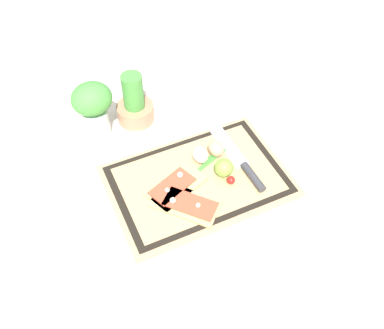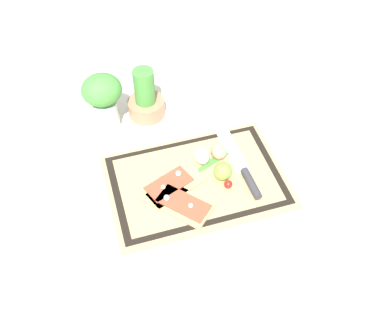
{
  "view_description": "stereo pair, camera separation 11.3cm",
  "coord_description": "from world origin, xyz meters",
  "px_view_note": "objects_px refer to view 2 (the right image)",
  "views": [
    {
      "loc": [
        -0.34,
        -0.69,
        0.99
      ],
      "look_at": [
        0.0,
        0.04,
        0.04
      ],
      "focal_mm": 42.0,
      "sensor_mm": 36.0,
      "label": 1
    },
    {
      "loc": [
        -0.23,
        -0.73,
        0.99
      ],
      "look_at": [
        0.0,
        0.04,
        0.04
      ],
      "focal_mm": 42.0,
      "sensor_mm": 36.0,
      "label": 2
    }
  ],
  "objects_px": {
    "pizza_slice_near": "(180,202)",
    "sauce_jar": "(200,91)",
    "knife": "(245,173)",
    "lime": "(223,171)",
    "herb_glass": "(103,98)",
    "egg_brown": "(218,151)",
    "cherry_tomato_red": "(228,184)",
    "pizza_slice_far": "(172,184)",
    "herb_pot": "(146,100)",
    "egg_pink": "(202,156)"
  },
  "relations": [
    {
      "from": "pizza_slice_near",
      "to": "pizza_slice_far",
      "type": "height_order",
      "value": "same"
    },
    {
      "from": "egg_brown",
      "to": "sauce_jar",
      "type": "distance_m",
      "value": 0.26
    },
    {
      "from": "pizza_slice_far",
      "to": "cherry_tomato_red",
      "type": "height_order",
      "value": "same"
    },
    {
      "from": "pizza_slice_near",
      "to": "sauce_jar",
      "type": "xyz_separation_m",
      "value": [
        0.18,
        0.39,
        0.02
      ]
    },
    {
      "from": "lime",
      "to": "herb_glass",
      "type": "distance_m",
      "value": 0.41
    },
    {
      "from": "pizza_slice_near",
      "to": "sauce_jar",
      "type": "distance_m",
      "value": 0.43
    },
    {
      "from": "cherry_tomato_red",
      "to": "herb_glass",
      "type": "bearing_deg",
      "value": 128.1
    },
    {
      "from": "knife",
      "to": "herb_glass",
      "type": "xyz_separation_m",
      "value": [
        -0.33,
        0.32,
        0.09
      ]
    },
    {
      "from": "pizza_slice_near",
      "to": "herb_glass",
      "type": "bearing_deg",
      "value": 109.74
    },
    {
      "from": "cherry_tomato_red",
      "to": "herb_glass",
      "type": "xyz_separation_m",
      "value": [
        -0.27,
        0.34,
        0.09
      ]
    },
    {
      "from": "lime",
      "to": "sauce_jar",
      "type": "bearing_deg",
      "value": 83.03
    },
    {
      "from": "pizza_slice_far",
      "to": "knife",
      "type": "distance_m",
      "value": 0.2
    },
    {
      "from": "knife",
      "to": "egg_brown",
      "type": "relative_size",
      "value": 5.01
    },
    {
      "from": "herb_pot",
      "to": "egg_pink",
      "type": "bearing_deg",
      "value": -68.16
    },
    {
      "from": "egg_brown",
      "to": "herb_pot",
      "type": "distance_m",
      "value": 0.3
    },
    {
      "from": "knife",
      "to": "egg_pink",
      "type": "relative_size",
      "value": 5.01
    },
    {
      "from": "lime",
      "to": "herb_pot",
      "type": "distance_m",
      "value": 0.36
    },
    {
      "from": "herb_pot",
      "to": "sauce_jar",
      "type": "distance_m",
      "value": 0.18
    },
    {
      "from": "egg_brown",
      "to": "lime",
      "type": "distance_m",
      "value": 0.08
    },
    {
      "from": "cherry_tomato_red",
      "to": "lime",
      "type": "bearing_deg",
      "value": 95.84
    },
    {
      "from": "egg_pink",
      "to": "pizza_slice_near",
      "type": "bearing_deg",
      "value": -128.5
    },
    {
      "from": "sauce_jar",
      "to": "herb_pot",
      "type": "bearing_deg",
      "value": -176.81
    },
    {
      "from": "pizza_slice_far",
      "to": "pizza_slice_near",
      "type": "bearing_deg",
      "value": -87.05
    },
    {
      "from": "pizza_slice_far",
      "to": "sauce_jar",
      "type": "xyz_separation_m",
      "value": [
        0.18,
        0.32,
        0.02
      ]
    },
    {
      "from": "pizza_slice_far",
      "to": "herb_pot",
      "type": "relative_size",
      "value": 1.08
    },
    {
      "from": "egg_brown",
      "to": "sauce_jar",
      "type": "relative_size",
      "value": 0.56
    },
    {
      "from": "herb_glass",
      "to": "herb_pot",
      "type": "bearing_deg",
      "value": 9.58
    },
    {
      "from": "sauce_jar",
      "to": "herb_glass",
      "type": "bearing_deg",
      "value": -174.15
    },
    {
      "from": "knife",
      "to": "egg_brown",
      "type": "distance_m",
      "value": 0.1
    },
    {
      "from": "knife",
      "to": "herb_glass",
      "type": "bearing_deg",
      "value": 136.04
    },
    {
      "from": "knife",
      "to": "pizza_slice_near",
      "type": "bearing_deg",
      "value": -168.12
    },
    {
      "from": "herb_pot",
      "to": "sauce_jar",
      "type": "bearing_deg",
      "value": 3.19
    },
    {
      "from": "lime",
      "to": "egg_brown",
      "type": "bearing_deg",
      "value": 79.39
    },
    {
      "from": "egg_brown",
      "to": "pizza_slice_near",
      "type": "bearing_deg",
      "value": -139.51
    },
    {
      "from": "herb_pot",
      "to": "lime",
      "type": "bearing_deg",
      "value": -67.13
    },
    {
      "from": "knife",
      "to": "egg_pink",
      "type": "xyz_separation_m",
      "value": [
        -0.1,
        0.08,
        0.01
      ]
    },
    {
      "from": "cherry_tomato_red",
      "to": "herb_glass",
      "type": "relative_size",
      "value": 0.12
    },
    {
      "from": "lime",
      "to": "herb_glass",
      "type": "height_order",
      "value": "herb_glass"
    },
    {
      "from": "pizza_slice_far",
      "to": "herb_glass",
      "type": "relative_size",
      "value": 0.94
    },
    {
      "from": "knife",
      "to": "sauce_jar",
      "type": "bearing_deg",
      "value": 93.6
    },
    {
      "from": "pizza_slice_near",
      "to": "pizza_slice_far",
      "type": "xyz_separation_m",
      "value": [
        -0.0,
        0.07,
        0.0
      ]
    },
    {
      "from": "cherry_tomato_red",
      "to": "sauce_jar",
      "type": "xyz_separation_m",
      "value": [
        0.04,
        0.37,
        0.01
      ]
    },
    {
      "from": "pizza_slice_near",
      "to": "sauce_jar",
      "type": "height_order",
      "value": "sauce_jar"
    },
    {
      "from": "knife",
      "to": "sauce_jar",
      "type": "distance_m",
      "value": 0.35
    },
    {
      "from": "egg_pink",
      "to": "cherry_tomato_red",
      "type": "xyz_separation_m",
      "value": [
        0.04,
        -0.11,
        -0.01
      ]
    },
    {
      "from": "herb_pot",
      "to": "sauce_jar",
      "type": "height_order",
      "value": "herb_pot"
    },
    {
      "from": "knife",
      "to": "egg_brown",
      "type": "height_order",
      "value": "egg_brown"
    },
    {
      "from": "egg_pink",
      "to": "sauce_jar",
      "type": "relative_size",
      "value": 0.56
    },
    {
      "from": "herb_glass",
      "to": "cherry_tomato_red",
      "type": "bearing_deg",
      "value": -51.9
    },
    {
      "from": "egg_pink",
      "to": "cherry_tomato_red",
      "type": "bearing_deg",
      "value": -69.94
    }
  ]
}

